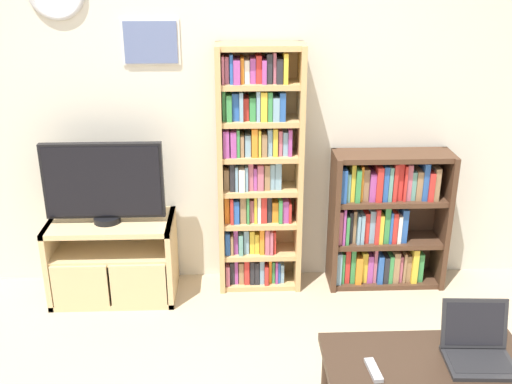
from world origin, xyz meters
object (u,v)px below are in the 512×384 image
tv_stand (114,259)px  coffee_table (429,374)px  remote_near_laptop (374,370)px  television (104,183)px  bookshelf_short (383,220)px  laptop (478,346)px  bookshelf_tall (257,172)px

tv_stand → coffee_table: tv_stand is taller
remote_near_laptop → television: bearing=129.8°
tv_stand → bookshelf_short: size_ratio=0.85×
bookshelf_short → coffee_table: 1.59m
tv_stand → laptop: laptop is taller
bookshelf_tall → bookshelf_short: 0.97m
bookshelf_tall → tv_stand: bearing=-172.4°
tv_stand → remote_near_laptop: tv_stand is taller
laptop → remote_near_laptop: laptop is taller
television → laptop: television is taller
laptop → coffee_table: bearing=-165.9°
television → laptop: 2.46m
tv_stand → television: size_ratio=1.08×
coffee_table → tv_stand: bearing=140.2°
tv_stand → coffee_table: size_ratio=0.87×
bookshelf_tall → coffee_table: bookshelf_tall is taller
bookshelf_tall → bookshelf_short: size_ratio=1.74×
television → coffee_table: television is taller
tv_stand → bookshelf_tall: size_ratio=0.49×
laptop → remote_near_laptop: (-0.51, -0.08, -0.06)m
television → bookshelf_short: size_ratio=0.79×
television → remote_near_laptop: television is taller
bookshelf_tall → bookshelf_short: bookshelf_tall is taller
coffee_table → television: bearing=140.6°
bookshelf_short → bookshelf_tall: bearing=179.5°
bookshelf_tall → laptop: (0.98, -1.55, -0.33)m
tv_stand → remote_near_laptop: (1.48, -1.50, 0.19)m
bookshelf_tall → remote_near_laptop: (0.47, -1.63, -0.39)m
bookshelf_short → remote_near_laptop: bearing=-104.8°
tv_stand → television: (-0.01, -0.01, 0.57)m
tv_stand → laptop: (1.99, -1.42, 0.25)m
bookshelf_tall → remote_near_laptop: 1.74m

